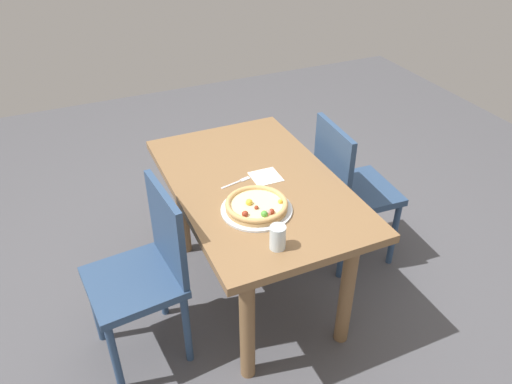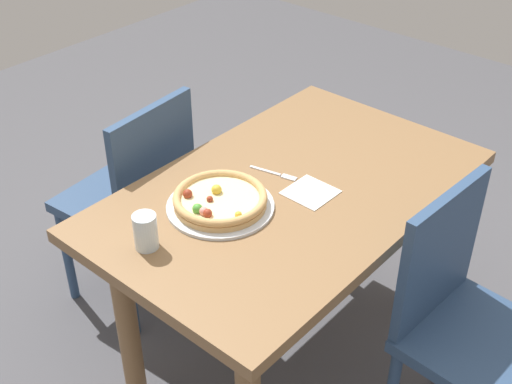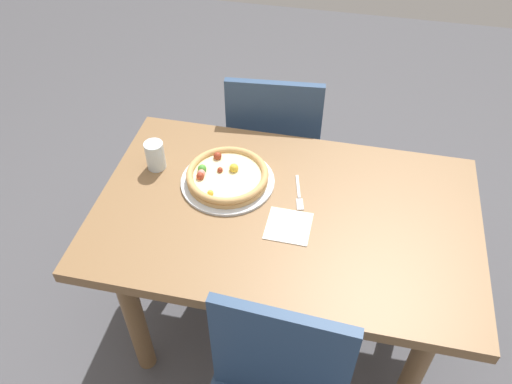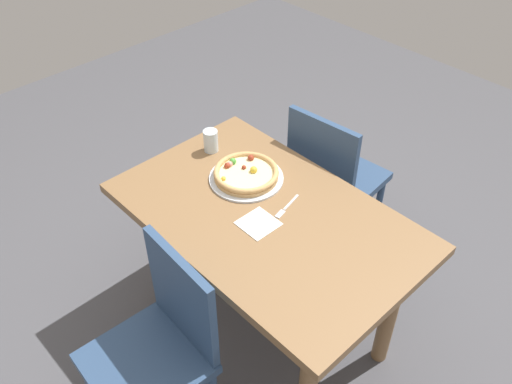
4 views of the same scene
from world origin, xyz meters
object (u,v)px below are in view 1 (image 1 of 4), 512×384
(dining_table, at_px, (255,201))
(chair_near, at_px, (146,270))
(pizza, at_px, (257,205))
(napkin, at_px, (266,177))
(chair_far, at_px, (349,187))
(drinking_glass, at_px, (278,237))
(fork, at_px, (238,182))
(plate, at_px, (257,210))

(dining_table, relative_size, chair_near, 1.40)
(pizza, distance_m, napkin, 0.29)
(chair_near, relative_size, chair_far, 1.00)
(pizza, relative_size, drinking_glass, 2.67)
(fork, distance_m, napkin, 0.14)
(chair_near, distance_m, chair_far, 1.23)
(plate, bearing_deg, napkin, 146.88)
(pizza, bearing_deg, napkin, 147.04)
(chair_far, bearing_deg, plate, -64.61)
(dining_table, height_order, pizza, pizza)
(dining_table, distance_m, chair_far, 0.62)
(plate, height_order, pizza, pizza)
(dining_table, height_order, chair_near, chair_near)
(drinking_glass, bearing_deg, chair_far, 127.21)
(pizza, bearing_deg, chair_far, 112.20)
(drinking_glass, bearing_deg, pizza, 174.48)
(plate, relative_size, napkin, 2.30)
(fork, bearing_deg, plate, -105.65)
(dining_table, bearing_deg, plate, -22.68)
(dining_table, height_order, napkin, napkin)
(dining_table, bearing_deg, chair_far, 96.01)
(dining_table, height_order, chair_far, chair_far)
(fork, bearing_deg, chair_far, -10.04)
(dining_table, relative_size, pizza, 4.44)
(chair_near, distance_m, pizza, 0.58)
(chair_near, xyz_separation_m, drinking_glass, (0.34, 0.49, 0.29))
(drinking_glass, xyz_separation_m, napkin, (-0.50, 0.18, -0.05))
(chair_near, relative_size, fork, 5.42)
(plate, bearing_deg, fork, 177.12)
(chair_near, distance_m, drinking_glass, 0.66)
(dining_table, distance_m, plate, 0.26)
(plate, distance_m, pizza, 0.03)
(pizza, relative_size, napkin, 2.01)
(napkin, bearing_deg, drinking_glass, -19.77)
(plate, xyz_separation_m, napkin, (-0.24, 0.16, -0.00))
(dining_table, relative_size, drinking_glass, 11.86)
(drinking_glass, bearing_deg, napkin, 160.23)
(pizza, bearing_deg, fork, 177.07)
(chair_near, bearing_deg, pizza, -103.85)
(fork, relative_size, drinking_glass, 1.56)
(napkin, bearing_deg, fork, -94.59)
(dining_table, relative_size, chair_far, 1.40)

